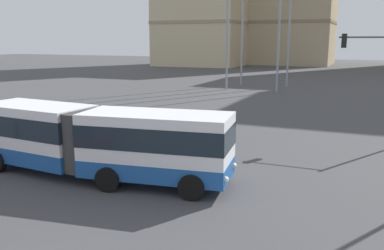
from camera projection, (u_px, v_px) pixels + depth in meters
The scene contains 2 objects.
articulated_bus at pixel (97, 140), 17.96m from camera, with size 12.01×3.37×3.00m.
car_navy_sedan at pixel (148, 123), 26.19m from camera, with size 4.52×2.27×1.58m.
Camera 1 is at (6.64, -3.96, 5.88)m, focal length 39.31 mm.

